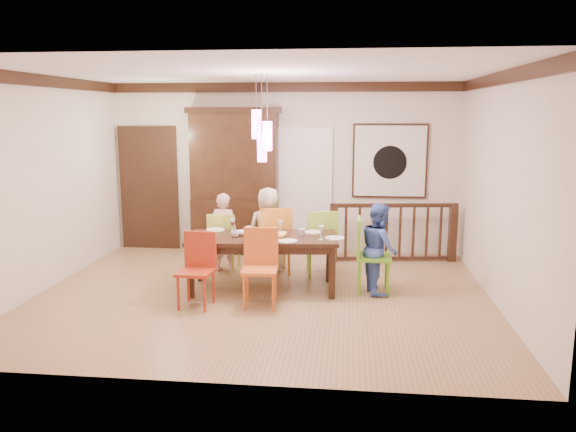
# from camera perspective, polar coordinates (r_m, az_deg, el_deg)

# --- Properties ---
(floor) EXTENTS (6.00, 6.00, 0.00)m
(floor) POSITION_cam_1_polar(r_m,az_deg,el_deg) (7.58, -2.63, -8.03)
(floor) COLOR olive
(floor) RESTS_ON ground
(ceiling) EXTENTS (6.00, 6.00, 0.00)m
(ceiling) POSITION_cam_1_polar(r_m,az_deg,el_deg) (7.21, -2.83, 14.41)
(ceiling) COLOR white
(ceiling) RESTS_ON wall_back
(wall_back) EXTENTS (6.00, 0.00, 6.00)m
(wall_back) POSITION_cam_1_polar(r_m,az_deg,el_deg) (9.71, -0.43, 4.84)
(wall_back) COLOR beige
(wall_back) RESTS_ON floor
(wall_left) EXTENTS (0.00, 5.00, 5.00)m
(wall_left) POSITION_cam_1_polar(r_m,az_deg,el_deg) (8.27, -23.76, 2.96)
(wall_left) COLOR beige
(wall_left) RESTS_ON floor
(wall_right) EXTENTS (0.00, 5.00, 5.00)m
(wall_right) POSITION_cam_1_polar(r_m,az_deg,el_deg) (7.41, 20.89, 2.38)
(wall_right) COLOR beige
(wall_right) RESTS_ON floor
(crown_molding) EXTENTS (6.00, 5.00, 0.16)m
(crown_molding) POSITION_cam_1_polar(r_m,az_deg,el_deg) (7.20, -2.82, 13.78)
(crown_molding) COLOR black
(crown_molding) RESTS_ON wall_back
(panel_door) EXTENTS (1.04, 0.07, 2.24)m
(panel_door) POSITION_cam_1_polar(r_m,az_deg,el_deg) (10.27, -13.89, 2.59)
(panel_door) COLOR black
(panel_door) RESTS_ON wall_back
(white_doorway) EXTENTS (0.97, 0.05, 2.22)m
(white_doorway) POSITION_cam_1_polar(r_m,az_deg,el_deg) (9.69, 1.61, 2.44)
(white_doorway) COLOR silver
(white_doorway) RESTS_ON wall_back
(painting) EXTENTS (1.25, 0.06, 1.25)m
(painting) POSITION_cam_1_polar(r_m,az_deg,el_deg) (9.62, 10.31, 5.51)
(painting) COLOR black
(painting) RESTS_ON wall_back
(pendant_cluster) EXTENTS (0.27, 0.21, 1.14)m
(pendant_cluster) POSITION_cam_1_polar(r_m,az_deg,el_deg) (7.45, -2.66, 8.18)
(pendant_cluster) COLOR #F2489E
(pendant_cluster) RESTS_ON ceiling
(dining_table) EXTENTS (2.08, 1.09, 0.75)m
(dining_table) POSITION_cam_1_polar(r_m,az_deg,el_deg) (7.65, -2.57, -2.70)
(dining_table) COLOR black
(dining_table) RESTS_ON floor
(chair_far_left) EXTENTS (0.45, 0.45, 0.93)m
(chair_far_left) POSITION_cam_1_polar(r_m,az_deg,el_deg) (8.52, -6.43, -2.27)
(chair_far_left) COLOR #B6CD42
(chair_far_left) RESTS_ON floor
(chair_far_mid) EXTENTS (0.58, 0.58, 1.03)m
(chair_far_mid) POSITION_cam_1_polar(r_m,az_deg,el_deg) (8.43, -1.41, -1.95)
(chair_far_mid) COLOR orange
(chair_far_mid) RESTS_ON floor
(chair_far_right) EXTENTS (0.52, 0.52, 1.01)m
(chair_far_right) POSITION_cam_1_polar(r_m,az_deg,el_deg) (8.35, 3.39, -2.19)
(chair_far_right) COLOR #86B135
(chair_far_right) RESTS_ON floor
(chair_near_left) EXTENTS (0.45, 0.45, 0.93)m
(chair_near_left) POSITION_cam_1_polar(r_m,az_deg,el_deg) (7.08, -9.39, -5.01)
(chair_near_left) COLOR #9F2C14
(chair_near_left) RESTS_ON floor
(chair_near_mid) EXTENTS (0.47, 0.47, 0.97)m
(chair_near_mid) POSITION_cam_1_polar(r_m,az_deg,el_deg) (7.00, -2.89, -4.83)
(chair_near_mid) COLOR #C75B1F
(chair_near_mid) RESTS_ON floor
(chair_end_right) EXTENTS (0.46, 0.46, 1.02)m
(chair_end_right) POSITION_cam_1_polar(r_m,az_deg,el_deg) (7.62, 8.72, -3.47)
(chair_end_right) COLOR #5DAA1F
(chair_end_right) RESTS_ON floor
(china_hutch) EXTENTS (1.58, 0.46, 2.49)m
(china_hutch) POSITION_cam_1_polar(r_m,az_deg,el_deg) (9.66, -5.41, 3.56)
(china_hutch) COLOR black
(china_hutch) RESTS_ON floor
(balustrade) EXTENTS (2.08, 0.34, 0.96)m
(balustrade) POSITION_cam_1_polar(r_m,az_deg,el_deg) (9.28, 10.64, -1.55)
(balustrade) COLOR black
(balustrade) RESTS_ON floor
(person_far_left) EXTENTS (0.49, 0.38, 1.21)m
(person_far_left) POSITION_cam_1_polar(r_m,az_deg,el_deg) (8.59, -6.52, -1.67)
(person_far_left) COLOR beige
(person_far_left) RESTS_ON floor
(person_far_mid) EXTENTS (0.73, 0.59, 1.30)m
(person_far_mid) POSITION_cam_1_polar(r_m,az_deg,el_deg) (8.51, -1.99, -1.42)
(person_far_mid) COLOR beige
(person_far_mid) RESTS_ON floor
(person_end_right) EXTENTS (0.59, 0.68, 1.23)m
(person_end_right) POSITION_cam_1_polar(r_m,az_deg,el_deg) (7.63, 9.24, -3.24)
(person_end_right) COLOR #4160B6
(person_end_right) RESTS_ON floor
(serving_bowl) EXTENTS (0.31, 0.31, 0.07)m
(serving_bowl) POSITION_cam_1_polar(r_m,az_deg,el_deg) (7.49, -1.23, -2.00)
(serving_bowl) COLOR gold
(serving_bowl) RESTS_ON dining_table
(small_bowl) EXTENTS (0.25, 0.25, 0.06)m
(small_bowl) POSITION_cam_1_polar(r_m,az_deg,el_deg) (7.70, -4.52, -1.73)
(small_bowl) COLOR white
(small_bowl) RESTS_ON dining_table
(cup_left) EXTENTS (0.15, 0.15, 0.09)m
(cup_left) POSITION_cam_1_polar(r_m,az_deg,el_deg) (7.59, -5.38, -1.81)
(cup_left) COLOR silver
(cup_left) RESTS_ON dining_table
(cup_right) EXTENTS (0.11, 0.11, 0.09)m
(cup_right) POSITION_cam_1_polar(r_m,az_deg,el_deg) (7.67, 1.41, -1.64)
(cup_right) COLOR silver
(cup_right) RESTS_ON dining_table
(plate_far_left) EXTENTS (0.26, 0.26, 0.01)m
(plate_far_left) POSITION_cam_1_polar(r_m,az_deg,el_deg) (8.06, -7.38, -1.40)
(plate_far_left) COLOR white
(plate_far_left) RESTS_ON dining_table
(plate_far_mid) EXTENTS (0.26, 0.26, 0.01)m
(plate_far_mid) POSITION_cam_1_polar(r_m,az_deg,el_deg) (7.94, -2.53, -1.50)
(plate_far_mid) COLOR white
(plate_far_mid) RESTS_ON dining_table
(plate_far_right) EXTENTS (0.26, 0.26, 0.01)m
(plate_far_right) POSITION_cam_1_polar(r_m,az_deg,el_deg) (7.85, 2.58, -1.64)
(plate_far_right) COLOR white
(plate_far_right) RESTS_ON dining_table
(plate_near_left) EXTENTS (0.26, 0.26, 0.01)m
(plate_near_left) POSITION_cam_1_polar(r_m,az_deg,el_deg) (7.49, -8.42, -2.34)
(plate_near_left) COLOR white
(plate_near_left) RESTS_ON dining_table
(plate_near_mid) EXTENTS (0.26, 0.26, 0.01)m
(plate_near_mid) POSITION_cam_1_polar(r_m,az_deg,el_deg) (7.31, -0.07, -2.55)
(plate_near_mid) COLOR white
(plate_near_mid) RESTS_ON dining_table
(plate_end_right) EXTENTS (0.26, 0.26, 0.01)m
(plate_end_right) POSITION_cam_1_polar(r_m,az_deg,el_deg) (7.50, 4.77, -2.25)
(plate_end_right) COLOR white
(plate_end_right) RESTS_ON dining_table
(wine_glass_a) EXTENTS (0.08, 0.08, 0.19)m
(wine_glass_a) POSITION_cam_1_polar(r_m,az_deg,el_deg) (7.89, -5.64, -0.97)
(wine_glass_a) COLOR #590C19
(wine_glass_a) RESTS_ON dining_table
(wine_glass_b) EXTENTS (0.08, 0.08, 0.19)m
(wine_glass_b) POSITION_cam_1_polar(r_m,az_deg,el_deg) (7.72, -0.77, -1.17)
(wine_glass_b) COLOR silver
(wine_glass_b) RESTS_ON dining_table
(wine_glass_c) EXTENTS (0.08, 0.08, 0.19)m
(wine_glass_c) POSITION_cam_1_polar(r_m,az_deg,el_deg) (7.36, -4.01, -1.77)
(wine_glass_c) COLOR #590C19
(wine_glass_c) RESTS_ON dining_table
(wine_glass_d) EXTENTS (0.08, 0.08, 0.19)m
(wine_glass_d) POSITION_cam_1_polar(r_m,az_deg,el_deg) (7.40, 3.37, -1.71)
(wine_glass_d) COLOR silver
(wine_glass_d) RESTS_ON dining_table
(napkin) EXTENTS (0.18, 0.14, 0.01)m
(napkin) POSITION_cam_1_polar(r_m,az_deg,el_deg) (7.33, -2.81, -2.52)
(napkin) COLOR #D83359
(napkin) RESTS_ON dining_table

